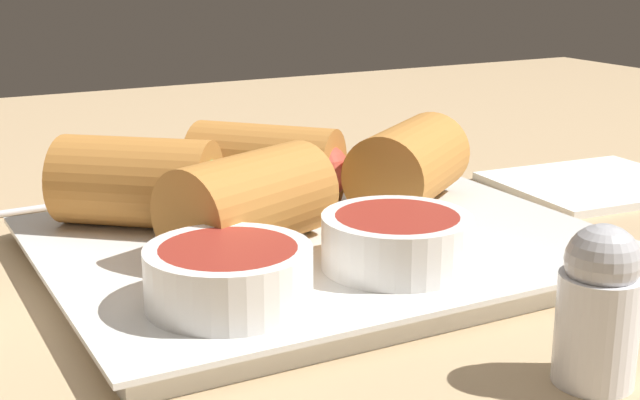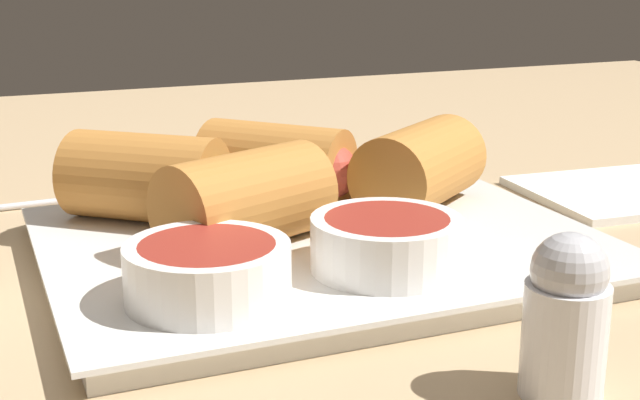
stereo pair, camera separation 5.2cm
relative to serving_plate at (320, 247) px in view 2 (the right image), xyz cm
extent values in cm
cube|color=tan|center=(3.67, -2.05, -1.76)|extent=(180.00, 140.00, 2.00)
cube|color=silver|center=(0.00, 0.00, -0.16)|extent=(31.03, 24.75, 1.20)
cube|color=silver|center=(0.00, 0.00, 0.59)|extent=(32.28, 25.74, 0.30)
cylinder|color=#B77533|center=(-8.36, -3.14, 3.51)|extent=(11.02, 10.14, 5.54)
sphere|color=#56843D|center=(-11.56, -5.49, 3.51)|extent=(3.60, 3.60, 3.60)
cylinder|color=#B77533|center=(4.68, 0.13, 3.51)|extent=(10.99, 8.77, 5.54)
sphere|color=#56843D|center=(1.01, -1.38, 3.51)|extent=(3.60, 3.60, 3.60)
cylinder|color=#B77533|center=(8.97, -7.17, 3.51)|extent=(10.94, 10.36, 5.54)
sphere|color=#6B9E47|center=(5.89, -4.65, 3.51)|extent=(3.60, 3.60, 3.60)
cylinder|color=#B77533|center=(0.28, -7.17, 3.51)|extent=(10.61, 10.79, 5.54)
sphere|color=#B23D2D|center=(-2.44, -4.27, 3.51)|extent=(3.60, 3.60, 3.60)
cylinder|color=white|center=(-1.10, 6.70, 2.18)|extent=(8.15, 8.15, 2.88)
cylinder|color=maroon|center=(-1.10, 6.70, 3.36)|extent=(6.68, 6.68, 0.52)
cylinder|color=white|center=(8.89, 7.36, 2.18)|extent=(8.15, 8.15, 2.88)
cylinder|color=maroon|center=(8.89, 7.36, 3.36)|extent=(6.68, 6.68, 0.52)
cylinder|color=silver|center=(12.77, -18.30, -0.51)|extent=(9.19, 0.98, 0.50)
ellipsoid|color=silver|center=(4.06, -18.76, -0.02)|extent=(4.44, 3.51, 1.48)
cube|color=white|center=(-26.93, -4.51, -0.46)|extent=(15.43, 13.38, 0.60)
cylinder|color=silver|center=(-2.97, 19.48, 1.70)|extent=(3.52, 3.52, 4.91)
sphere|color=#B7B7BC|center=(-2.97, 19.48, 4.77)|extent=(3.17, 3.17, 3.17)
camera|label=1|loc=(23.89, 44.79, 17.31)|focal=50.00mm
camera|label=2|loc=(19.16, 47.01, 17.31)|focal=50.00mm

